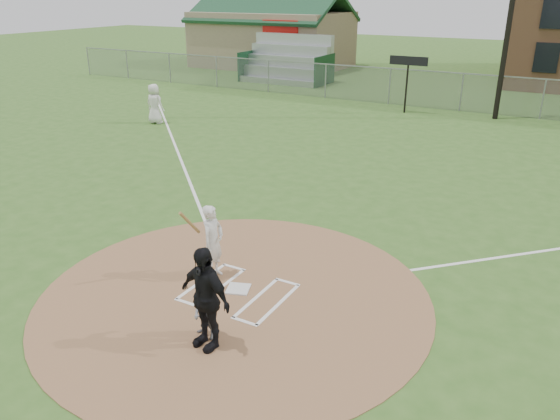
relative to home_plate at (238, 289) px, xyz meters
The scene contains 13 objects.
ground 0.25m from the home_plate, 73.20° to the right, with size 140.00×140.00×0.00m, color #345D20.
dirt_circle 0.25m from the home_plate, 73.20° to the right, with size 8.40×8.40×0.02m, color #966A47.
home_plate is the anchor object (origin of this frame).
foul_line_third 12.51m from the home_plate, 135.54° to the left, with size 0.10×24.00×0.01m, color white.
catcher 1.90m from the home_plate, 75.72° to the right, with size 0.51×0.40×1.05m, color gray.
umpire 2.27m from the home_plate, 72.95° to the right, with size 1.17×0.49×2.00m, color black.
ondeck_player 16.95m from the home_plate, 137.01° to the left, with size 0.94×0.61×1.91m, color silver.
batters_boxes 0.12m from the home_plate, 51.18° to the right, with size 2.08×1.88×0.01m.
batter_at_plate 1.20m from the home_plate, 163.64° to the left, with size 0.57×1.02×1.78m.
outfield_fence 21.78m from the home_plate, 89.81° to the left, with size 56.08×0.08×2.03m.
bleachers 29.04m from the home_plate, 116.47° to the left, with size 6.08×3.20×3.20m.
clubhouse 37.41m from the home_plate, 118.69° to the left, with size 12.20×8.71×6.23m.
scoreboard_sign 20.24m from the home_plate, 96.93° to the left, with size 2.00×0.10×2.93m.
Camera 1 is at (5.82, -8.45, 6.16)m, focal length 35.00 mm.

